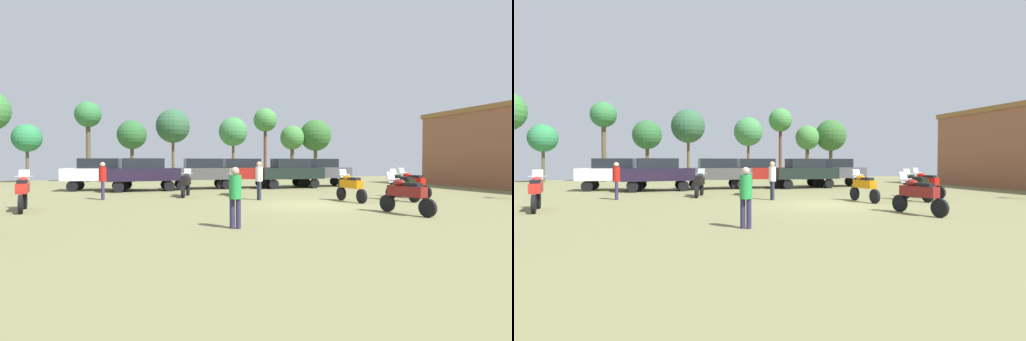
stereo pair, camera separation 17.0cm
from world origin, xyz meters
TOP-DOWN VIEW (x-y plane):
  - ground_plane at (0.00, 0.00)m, footprint 44.00×52.00m
  - motorcycle_1 at (6.09, 1.36)m, footprint 0.76×2.12m
  - motorcycle_2 at (-4.67, 5.18)m, footprint 0.78×2.03m
  - motorcycle_3 at (-2.04, 5.41)m, footprint 0.87×2.14m
  - motorcycle_4 at (-10.98, 1.05)m, footprint 0.70×2.24m
  - motorcycle_5 at (2.23, 0.59)m, footprint 0.62×2.12m
  - motorcycle_6 at (1.92, -3.58)m, footprint 0.78×2.22m
  - motorcycle_8 at (4.72, 0.30)m, footprint 0.62×2.10m
  - car_1 at (-6.79, 9.55)m, footprint 4.45×2.19m
  - car_2 at (-9.35, 10.84)m, footprint 4.46×2.23m
  - car_3 at (5.43, 10.48)m, footprint 4.46×2.22m
  - car_4 at (-0.37, 10.44)m, footprint 4.39×2.04m
  - car_5 at (2.85, 9.56)m, footprint 4.32×1.84m
  - car_6 at (-3.01, 10.36)m, footprint 4.31×1.83m
  - person_1 at (-1.53, 2.45)m, footprint 0.38×0.38m
  - person_2 at (-8.60, 4.56)m, footprint 0.40×0.40m
  - person_3 at (-4.35, -4.65)m, footprint 0.46×0.46m
  - tree_2 at (9.97, 20.73)m, footprint 3.16×3.16m
  - tree_3 at (4.81, 21.36)m, footprint 2.32×2.32m
  - tree_4 at (-7.75, 20.35)m, footprint 2.52×2.52m
  - tree_5 at (-16.34, 22.10)m, footprint 2.38×2.38m
  - tree_6 at (1.41, 20.75)m, footprint 2.75×2.75m
  - tree_7 at (-4.11, 22.02)m, footprint 3.17×3.17m
  - tree_8 at (-11.46, 21.77)m, footprint 2.25×2.25m
  - tree_9 at (7.44, 20.74)m, footprint 2.40×2.40m

SIDE VIEW (x-z plane):
  - ground_plane at x=0.00m, z-range 0.00..0.02m
  - motorcycle_2 at x=-4.67m, z-range 0.01..1.44m
  - motorcycle_3 at x=-2.04m, z-range 0.01..1.44m
  - motorcycle_5 at x=2.23m, z-range 0.01..1.46m
  - motorcycle_6 at x=1.92m, z-range 0.01..1.46m
  - motorcycle_8 at x=4.72m, z-range 0.00..1.47m
  - motorcycle_1 at x=6.09m, z-range 0.00..1.49m
  - motorcycle_4 at x=-10.98m, z-range 0.01..1.51m
  - person_3 at x=-4.35m, z-range 0.16..1.82m
  - person_2 at x=-8.60m, z-range 0.17..1.95m
  - person_1 at x=-1.53m, z-range 0.18..1.99m
  - car_1 at x=-6.79m, z-range 0.19..2.19m
  - car_2 at x=-9.35m, z-range 0.19..2.19m
  - car_3 at x=5.43m, z-range 0.19..2.19m
  - car_4 at x=-0.37m, z-range 0.19..2.19m
  - car_5 at x=2.85m, z-range 0.19..2.19m
  - car_6 at x=-3.01m, z-range 0.19..2.19m
  - tree_5 at x=-16.34m, z-range 1.30..6.31m
  - tree_9 at x=7.44m, z-range 1.42..6.80m
  - tree_4 at x=-7.75m, z-range 1.41..6.82m
  - tree_2 at x=9.97m, z-range 1.42..7.45m
  - tree_6 at x=1.41m, z-range 1.62..7.64m
  - tree_7 at x=-4.11m, z-range 1.77..8.50m
  - tree_8 at x=-11.46m, z-range 2.23..9.30m
  - tree_3 at x=4.81m, z-range 2.27..9.35m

